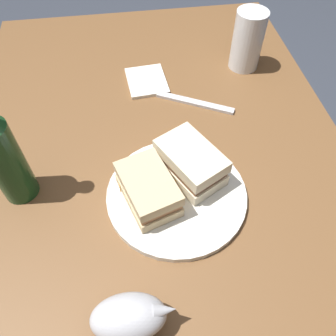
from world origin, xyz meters
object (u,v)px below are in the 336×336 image
(sandwich_half_left, at_px, (191,163))
(gravy_boat, at_px, (130,317))
(plate, at_px, (177,195))
(fork, at_px, (195,103))
(napkin, at_px, (146,81))
(sandwich_half_right, at_px, (148,189))
(cider_bottle, at_px, (1,155))
(pint_glass, at_px, (247,43))

(sandwich_half_left, xyz_separation_m, gravy_boat, (-0.25, 0.13, -0.00))
(plate, height_order, fork, plate)
(fork, bearing_deg, napkin, 165.96)
(sandwich_half_right, xyz_separation_m, cider_bottle, (0.06, 0.23, 0.06))
(cider_bottle, bearing_deg, sandwich_half_right, -104.34)
(pint_glass, distance_m, gravy_boat, 0.66)
(plate, xyz_separation_m, napkin, (0.33, 0.02, -0.00))
(gravy_boat, distance_m, cider_bottle, 0.32)
(sandwich_half_left, relative_size, sandwich_half_right, 1.07)
(cider_bottle, relative_size, napkin, 2.43)
(sandwich_half_left, height_order, fork, sandwich_half_left)
(fork, bearing_deg, pint_glass, 67.83)
(sandwich_half_right, xyz_separation_m, napkin, (0.34, -0.03, -0.04))
(plate, distance_m, gravy_boat, 0.23)
(cider_bottle, distance_m, fork, 0.42)
(plate, bearing_deg, fork, -18.67)
(pint_glass, xyz_separation_m, napkin, (-0.03, 0.25, -0.06))
(fork, bearing_deg, cider_bottle, -124.60)
(gravy_boat, relative_size, napkin, 1.06)
(pint_glass, bearing_deg, cider_bottle, 121.42)
(cider_bottle, distance_m, napkin, 0.39)
(gravy_boat, bearing_deg, sandwich_half_left, -27.68)
(plate, height_order, gravy_boat, gravy_boat)
(sandwich_half_left, relative_size, fork, 0.81)
(plate, bearing_deg, sandwich_half_right, 94.85)
(sandwich_half_left, bearing_deg, napkin, 10.03)
(cider_bottle, bearing_deg, napkin, -42.77)
(plate, relative_size, sandwich_half_left, 1.72)
(gravy_boat, xyz_separation_m, fork, (0.45, -0.18, -0.04))
(plate, xyz_separation_m, sandwich_half_right, (-0.00, 0.05, 0.03))
(plate, relative_size, fork, 1.40)
(sandwich_half_right, height_order, napkin, sandwich_half_right)
(plate, bearing_deg, sandwich_half_left, -38.36)
(napkin, distance_m, fork, 0.14)
(sandwich_half_right, bearing_deg, cider_bottle, 75.66)
(napkin, bearing_deg, pint_glass, -82.93)
(cider_bottle, bearing_deg, fork, -62.56)
(sandwich_half_left, bearing_deg, plate, 141.64)
(plate, relative_size, gravy_boat, 2.15)
(plate, xyz_separation_m, pint_glass, (0.36, -0.23, 0.06))
(napkin, bearing_deg, gravy_boat, 171.87)
(napkin, bearing_deg, plate, -176.46)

